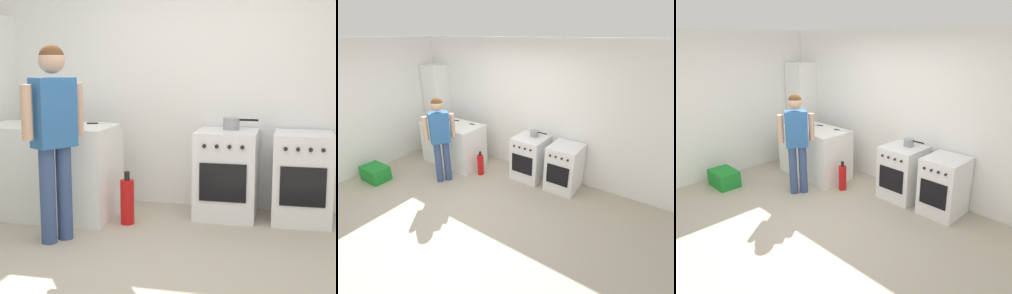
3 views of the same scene
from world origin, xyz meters
TOP-DOWN VIEW (x-y plane):
  - ground_plane at (0.00, 0.00)m, footprint 8.00×8.00m
  - back_wall at (0.00, 1.95)m, footprint 6.00×0.10m
  - counter_unit at (-1.35, 1.20)m, footprint 1.30×0.70m
  - oven_left at (0.35, 1.58)m, footprint 0.58×0.62m
  - oven_right at (1.07, 1.58)m, footprint 0.54×0.62m
  - pot at (0.38, 1.66)m, footprint 0.34×0.16m
  - knife_paring at (-1.58, 1.37)m, footprint 0.21×0.07m
  - knife_carving at (-1.24, 0.96)m, footprint 0.29×0.21m
  - knife_bread at (-0.87, 1.43)m, footprint 0.35×0.10m
  - knife_chef at (-1.49, 1.36)m, footprint 0.29×0.16m
  - person at (-0.95, 0.51)m, footprint 0.35×0.49m
  - fire_extinguisher at (-0.52, 1.10)m, footprint 0.13×0.13m

SIDE VIEW (x-z plane):
  - ground_plane at x=0.00m, z-range 0.00..0.00m
  - fire_extinguisher at x=-0.52m, z-range -0.03..0.47m
  - oven_right at x=1.07m, z-range 0.00..0.85m
  - oven_left at x=0.35m, z-range 0.00..0.85m
  - counter_unit at x=-1.35m, z-range 0.00..0.90m
  - knife_bread at x=-0.87m, z-range 0.90..0.91m
  - knife_carving at x=-1.24m, z-range 0.90..0.91m
  - knife_chef at x=-1.49m, z-range 0.90..0.91m
  - knife_paring at x=-1.58m, z-range 0.90..0.91m
  - pot at x=0.38m, z-range 0.85..0.97m
  - person at x=-0.95m, z-range 0.16..1.80m
  - back_wall at x=0.00m, z-range 0.00..2.60m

